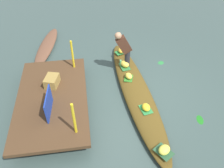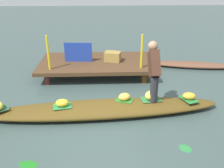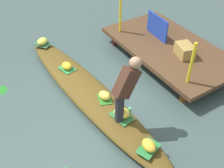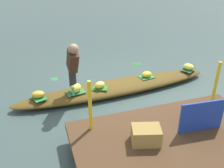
# 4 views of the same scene
# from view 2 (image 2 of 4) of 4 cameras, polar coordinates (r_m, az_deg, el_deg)

# --- Properties ---
(canal_water) EXTENTS (40.00, 40.00, 0.00)m
(canal_water) POSITION_cam_2_polar(r_m,az_deg,el_deg) (5.02, -2.29, -7.07)
(canal_water) COLOR #394C48
(canal_water) RESTS_ON ground
(dock_platform) EXTENTS (3.20, 1.80, 0.38)m
(dock_platform) POSITION_cam_2_polar(r_m,az_deg,el_deg) (6.96, -3.79, 4.98)
(dock_platform) COLOR #4B331E
(dock_platform) RESTS_ON ground
(vendor_boat) EXTENTS (4.92, 1.07, 0.24)m
(vendor_boat) POSITION_cam_2_polar(r_m,az_deg,el_deg) (4.96, -2.31, -5.90)
(vendor_boat) COLOR #543F16
(vendor_boat) RESTS_ON ground
(moored_boat) EXTENTS (2.62, 0.95, 0.17)m
(moored_boat) POSITION_cam_2_polar(r_m,az_deg,el_deg) (7.92, 18.41, 4.36)
(moored_boat) COLOR brown
(moored_boat) RESTS_ON ground
(leaf_mat_1) EXTENTS (0.40, 0.34, 0.01)m
(leaf_mat_1) POSITION_cam_2_polar(r_m,az_deg,el_deg) (5.03, 2.88, -3.84)
(leaf_mat_1) COLOR #2F7425
(leaf_mat_1) RESTS_ON vendor_boat
(banana_bunch_1) EXTENTS (0.28, 0.24, 0.16)m
(banana_bunch_1) POSITION_cam_2_polar(r_m,az_deg,el_deg) (5.00, 2.90, -3.05)
(banana_bunch_1) COLOR #F9D349
(banana_bunch_1) RESTS_ON vendor_boat
(leaf_mat_2) EXTENTS (0.40, 0.32, 0.01)m
(leaf_mat_2) POSITION_cam_2_polar(r_m,az_deg,el_deg) (4.91, -11.75, -5.14)
(leaf_mat_2) COLOR #2D8341
(leaf_mat_2) RESTS_ON vendor_boat
(banana_bunch_2) EXTENTS (0.27, 0.22, 0.15)m
(banana_bunch_2) POSITION_cam_2_polar(r_m,az_deg,el_deg) (4.88, -11.82, -4.41)
(banana_bunch_2) COLOR yellow
(banana_bunch_2) RESTS_ON vendor_boat
(leaf_mat_3) EXTENTS (0.45, 0.33, 0.01)m
(leaf_mat_3) POSITION_cam_2_polar(r_m,az_deg,el_deg) (5.13, 9.14, -3.60)
(leaf_mat_3) COLOR #307138
(leaf_mat_3) RESTS_ON vendor_boat
(banana_bunch_3) EXTENTS (0.36, 0.34, 0.20)m
(banana_bunch_3) POSITION_cam_2_polar(r_m,az_deg,el_deg) (5.08, 9.21, -2.62)
(banana_bunch_3) COLOR #F9D849
(banana_bunch_3) RESTS_ON vendor_boat
(leaf_mat_4) EXTENTS (0.37, 0.45, 0.01)m
(leaf_mat_4) POSITION_cam_2_polar(r_m,az_deg,el_deg) (5.32, 17.67, -3.41)
(leaf_mat_4) COLOR #297738
(leaf_mat_4) RESTS_ON vendor_boat
(banana_bunch_4) EXTENTS (0.29, 0.22, 0.15)m
(banana_bunch_4) POSITION_cam_2_polar(r_m,az_deg,el_deg) (5.29, 17.77, -2.72)
(banana_bunch_4) COLOR gold
(banana_bunch_4) RESTS_ON vendor_boat
(vendor_person) EXTENTS (0.22, 0.52, 1.19)m
(vendor_person) POSITION_cam_2_polar(r_m,az_deg,el_deg) (4.89, 9.84, 3.70)
(vendor_person) COLOR #28282D
(vendor_person) RESTS_ON vendor_boat
(water_bottle) EXTENTS (0.06, 0.06, 0.21)m
(water_bottle) POSITION_cam_2_polar(r_m,az_deg,el_deg) (5.20, 9.73, -1.97)
(water_bottle) COLOR #59A667
(water_bottle) RESTS_ON vendor_boat
(market_banner) EXTENTS (0.77, 0.09, 0.54)m
(market_banner) POSITION_cam_2_polar(r_m,az_deg,el_deg) (6.89, -8.06, 7.47)
(market_banner) COLOR #1D3A9F
(market_banner) RESTS_ON dock_platform
(railing_post_west) EXTENTS (0.06, 0.06, 0.89)m
(railing_post_west) POSITION_cam_2_polar(r_m,az_deg,el_deg) (6.38, -14.92, 7.17)
(railing_post_west) COLOR yellow
(railing_post_west) RESTS_ON dock_platform
(railing_post_east) EXTENTS (0.06, 0.06, 0.89)m
(railing_post_east) POSITION_cam_2_polar(r_m,az_deg,el_deg) (6.32, 7.03, 7.64)
(railing_post_east) COLOR yellow
(railing_post_east) RESTS_ON dock_platform
(produce_crate) EXTENTS (0.51, 0.43, 0.27)m
(produce_crate) POSITION_cam_2_polar(r_m,az_deg,el_deg) (6.90, 0.13, 6.54)
(produce_crate) COLOR olive
(produce_crate) RESTS_ON dock_platform
(drifting_plant_0) EXTENTS (0.34, 0.23, 0.01)m
(drifting_plant_0) POSITION_cam_2_polar(r_m,az_deg,el_deg) (4.04, -19.31, -17.55)
(drifting_plant_0) COLOR #1D741D
(drifting_plant_0) RESTS_ON ground
(drifting_plant_1) EXTENTS (0.28, 0.29, 0.01)m
(drifting_plant_1) POSITION_cam_2_polar(r_m,az_deg,el_deg) (4.29, 16.97, -14.36)
(drifting_plant_1) COLOR #2A7D3B
(drifting_plant_1) RESTS_ON ground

